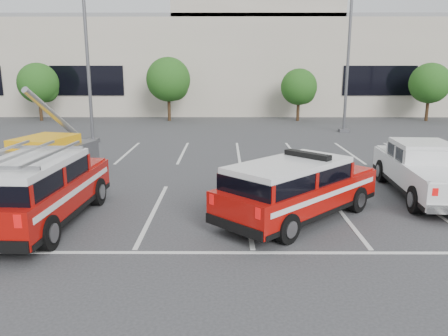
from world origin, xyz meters
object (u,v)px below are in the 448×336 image
object	(u,v)px
utility_rig	(42,159)
tree_mid_left	(170,81)
fire_chief_suv	(297,193)
convention_building	(234,60)
white_pickup	(425,175)
light_pole_left	(87,46)
tree_left	(40,85)
tree_right	(431,85)
light_pole_mid	(349,49)
ladder_suv	(37,195)
tree_mid_right	(300,88)

from	to	relation	value
utility_rig	tree_mid_left	bearing A→B (deg)	95.85
utility_rig	fire_chief_suv	bearing A→B (deg)	-13.95
convention_building	white_pickup	xyz separation A→B (m)	(5.62, -30.19, -4.04)
light_pole_left	utility_rig	bearing A→B (deg)	-87.15
tree_left	tree_right	distance (m)	30.00
tree_left	light_pole_left	distance (m)	12.43
light_pole_left	light_pole_mid	xyz separation A→B (m)	(15.00, 4.00, 0.00)
light_pole_left	utility_rig	world-z (taller)	light_pole_left
convention_building	tree_right	distance (m)	17.96
fire_chief_suv	white_pickup	xyz separation A→B (m)	(4.49, 2.25, -0.06)
convention_building	white_pickup	size ratio (longest dim) A/B	10.60
light_pole_left	ladder_suv	distance (m)	14.01
convention_building	light_pole_mid	size ratio (longest dim) A/B	5.86
ladder_suv	utility_rig	world-z (taller)	utility_rig
convention_building	fire_chief_suv	bearing A→B (deg)	-88.00
tree_mid_right	convention_building	bearing A→B (deg)	116.57
ladder_suv	fire_chief_suv	bearing A→B (deg)	7.09
white_pickup	ladder_suv	xyz separation A→B (m)	(-11.33, -2.75, 0.15)
tree_right	white_pickup	bearing A→B (deg)	-114.51
tree_left	convention_building	bearing A→B (deg)	33.05
white_pickup	utility_rig	bearing A→B (deg)	173.60
tree_left	utility_rig	size ratio (longest dim) A/B	1.05
ladder_suv	tree_left	bearing A→B (deg)	114.97
tree_mid_left	utility_rig	distance (m)	18.15
tree_left	white_pickup	world-z (taller)	tree_left
light_pole_left	fire_chief_suv	xyz separation A→B (m)	(9.31, -12.58, -4.45)
convention_building	tree_mid_right	bearing A→B (deg)	-63.43
tree_left	fire_chief_suv	xyz separation A→B (m)	(16.22, -22.63, -2.03)
tree_mid_left	fire_chief_suv	distance (m)	23.58
convention_building	utility_rig	distance (m)	28.97
fire_chief_suv	white_pickup	distance (m)	5.02
tree_mid_left	light_pole_mid	bearing A→B (deg)	-26.92
tree_mid_left	light_pole_left	xyz separation A→B (m)	(-3.09, -10.05, 2.14)
tree_mid_right	white_pickup	distance (m)	20.47
tree_right	light_pole_mid	xyz separation A→B (m)	(-8.09, -6.05, 2.41)
convention_building	tree_mid_right	world-z (taller)	convention_building
tree_mid_left	fire_chief_suv	world-z (taller)	tree_mid_left
tree_mid_right	fire_chief_suv	bearing A→B (deg)	-99.48
tree_mid_right	light_pole_left	size ratio (longest dim) A/B	0.39
tree_mid_left	utility_rig	size ratio (longest dim) A/B	1.15
tree_mid_right	tree_right	size ratio (longest dim) A/B	0.90
white_pickup	utility_rig	xyz separation A→B (m)	(-13.42, 2.58, 0.00)
ladder_suv	tree_right	bearing A→B (deg)	51.17
tree_mid_left	tree_right	world-z (taller)	tree_mid_left
light_pole_left	light_pole_mid	world-z (taller)	same
tree_left	light_pole_mid	world-z (taller)	light_pole_mid
ladder_suv	tree_mid_right	bearing A→B (deg)	68.23
convention_building	light_pole_left	distance (m)	21.49
tree_left	light_pole_mid	distance (m)	22.86
tree_right	ladder_suv	size ratio (longest dim) A/B	0.83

